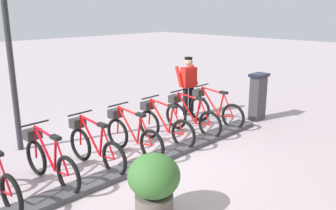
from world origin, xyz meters
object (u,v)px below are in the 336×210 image
at_px(bike_docked_1, 190,116).
at_px(planter_bush, 154,183).
at_px(bike_docked_0, 213,109).
at_px(lamp_post, 6,24).
at_px(worker_near_rack, 188,84).
at_px(bike_docked_3, 131,134).
at_px(bike_docked_2, 163,124).
at_px(payment_kiosk, 258,96).
at_px(bike_docked_4, 94,146).
at_px(bike_docked_5, 49,160).

height_order(bike_docked_1, planter_bush, bike_docked_1).
xyz_separation_m(bike_docked_0, lamp_post, (1.89, 4.32, 2.24)).
distance_m(bike_docked_1, worker_near_rack, 1.62).
height_order(bike_docked_1, bike_docked_3, same).
distance_m(bike_docked_2, planter_bush, 3.02).
bearing_deg(worker_near_rack, bike_docked_0, 169.35).
height_order(payment_kiosk, worker_near_rack, worker_near_rack).
relative_size(bike_docked_3, planter_bush, 1.77).
xyz_separation_m(bike_docked_3, bike_docked_4, (0.00, 0.92, 0.00)).
xyz_separation_m(payment_kiosk, bike_docked_5, (0.57, 5.80, -0.24)).
bearing_deg(bike_docked_3, worker_near_rack, -70.21).
xyz_separation_m(bike_docked_2, worker_near_rack, (1.07, -2.04, 0.48)).
bearing_deg(bike_docked_4, bike_docked_3, -90.00).
relative_size(worker_near_rack, planter_bush, 1.71).
xyz_separation_m(bike_docked_0, bike_docked_5, (0.00, 4.60, 0.00)).
relative_size(payment_kiosk, planter_bush, 1.32).
xyz_separation_m(bike_docked_0, bike_docked_1, (0.00, 0.92, 0.00)).
bearing_deg(bike_docked_4, bike_docked_5, 90.00).
bearing_deg(bike_docked_0, lamp_post, 66.35).
xyz_separation_m(bike_docked_4, bike_docked_5, (0.00, 0.92, 0.00)).
bearing_deg(bike_docked_0, bike_docked_1, 90.00).
xyz_separation_m(bike_docked_0, planter_bush, (-2.06, 4.04, 0.11)).
relative_size(bike_docked_0, lamp_post, 0.42).
bearing_deg(bike_docked_4, bike_docked_0, -90.00).
bearing_deg(bike_docked_0, bike_docked_5, 90.00).
bearing_deg(worker_near_rack, lamp_post, 79.64).
xyz_separation_m(bike_docked_3, planter_bush, (-2.06, 1.28, 0.11)).
distance_m(bike_docked_3, worker_near_rack, 3.18).
distance_m(payment_kiosk, bike_docked_0, 1.35).
distance_m(bike_docked_2, bike_docked_3, 0.92).
height_order(lamp_post, planter_bush, lamp_post).
relative_size(bike_docked_0, worker_near_rack, 1.04).
bearing_deg(bike_docked_4, bike_docked_2, -90.00).
bearing_deg(bike_docked_1, bike_docked_0, -90.00).
relative_size(payment_kiosk, worker_near_rack, 0.77).
height_order(bike_docked_0, bike_docked_2, same).
xyz_separation_m(payment_kiosk, planter_bush, (-1.49, 5.24, -0.12)).
height_order(bike_docked_1, worker_near_rack, worker_near_rack).
bearing_deg(bike_docked_4, payment_kiosk, -96.68).
xyz_separation_m(bike_docked_5, worker_near_rack, (1.07, -4.80, 0.48)).
relative_size(payment_kiosk, bike_docked_0, 0.74).
height_order(payment_kiosk, bike_docked_3, payment_kiosk).
height_order(bike_docked_3, planter_bush, bike_docked_3).
height_order(worker_near_rack, lamp_post, lamp_post).
relative_size(lamp_post, planter_bush, 4.22).
distance_m(bike_docked_1, bike_docked_3, 1.84).
bearing_deg(bike_docked_0, bike_docked_2, 90.00).
bearing_deg(bike_docked_5, bike_docked_4, -90.00).
xyz_separation_m(bike_docked_2, bike_docked_5, (0.00, 2.76, 0.00)).
xyz_separation_m(bike_docked_5, lamp_post, (1.89, -0.28, 2.24)).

